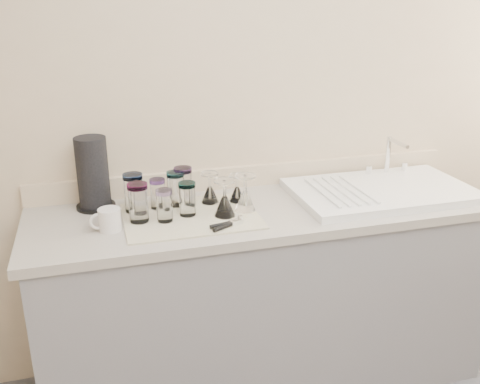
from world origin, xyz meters
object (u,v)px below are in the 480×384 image
object	(u,v)px
paper_towel_roll	(93,174)
tumbler_purple	(176,188)
tumbler_cyan	(158,193)
tumbler_lavender	(187,199)
tumbler_extra	(183,185)
tumbler_magenta	(138,202)
goblet_back_right	(237,192)
tumbler_blue	(165,205)
tumbler_teal	(134,192)
goblet_front_left	(225,204)
sink_unit	(382,190)
can_opener	(227,224)
goblet_front_right	(245,198)
white_mug	(109,220)
goblet_back_left	(210,192)

from	to	relation	value
paper_towel_roll	tumbler_purple	bearing A→B (deg)	-14.34
tumbler_cyan	tumbler_lavender	distance (m)	0.15
tumbler_lavender	tumbler_extra	xyz separation A→B (m)	(0.01, 0.15, 0.01)
tumbler_magenta	goblet_back_right	distance (m)	0.46
tumbler_blue	tumbler_extra	world-z (taller)	tumbler_extra
paper_towel_roll	tumbler_lavender	bearing A→B (deg)	-29.97
tumbler_teal	tumbler_purple	world-z (taller)	tumbler_teal
tumbler_teal	tumbler_magenta	distance (m)	0.12
tumbler_teal	goblet_front_left	world-z (taller)	tumbler_teal
sink_unit	tumbler_cyan	world-z (taller)	sink_unit
goblet_front_left	can_opener	world-z (taller)	goblet_front_left
sink_unit	paper_towel_roll	distance (m)	1.30
tumbler_blue	goblet_back_right	distance (m)	0.37
goblet_front_left	goblet_front_right	xyz separation A→B (m)	(0.10, 0.03, 0.00)
tumbler_purple	white_mug	size ratio (longest dim) A/B	1.19
tumbler_extra	paper_towel_roll	size ratio (longest dim) A/B	0.50
sink_unit	tumbler_purple	world-z (taller)	sink_unit
tumbler_cyan	can_opener	bearing A→B (deg)	-49.19
goblet_front_left	can_opener	xyz separation A→B (m)	(-0.02, -0.11, -0.04)
tumbler_cyan	tumbler_magenta	world-z (taller)	tumbler_magenta
paper_towel_roll	goblet_back_left	bearing A→B (deg)	-11.00
goblet_back_right	tumbler_magenta	bearing A→B (deg)	-166.16
tumbler_teal	paper_towel_roll	world-z (taller)	paper_towel_roll
tumbler_teal	white_mug	distance (m)	0.20
goblet_back_right	white_mug	distance (m)	0.58
tumbler_extra	white_mug	distance (m)	0.39
goblet_front_left	goblet_back_right	bearing A→B (deg)	57.24
tumbler_magenta	goblet_front_right	distance (m)	0.45
tumbler_magenta	goblet_front_left	world-z (taller)	tumbler_magenta
tumbler_lavender	goblet_front_left	bearing A→B (deg)	-18.65
tumbler_cyan	tumbler_blue	size ratio (longest dim) A/B	0.98
tumbler_lavender	tumbler_magenta	bearing A→B (deg)	-176.78
tumbler_cyan	tumbler_purple	distance (m)	0.08
sink_unit	tumbler_blue	world-z (taller)	sink_unit
sink_unit	tumbler_purple	bearing A→B (deg)	173.54
tumbler_extra	goblet_front_right	size ratio (longest dim) A/B	1.01
tumbler_blue	white_mug	bearing A→B (deg)	-176.12
tumbler_magenta	paper_towel_roll	size ratio (longest dim) A/B	0.51
sink_unit	goblet_back_left	bearing A→B (deg)	172.92
tumbler_extra	goblet_front_left	distance (m)	0.24
sink_unit	goblet_back_right	bearing A→B (deg)	173.25
goblet_front_right	can_opener	distance (m)	0.19
sink_unit	can_opener	size ratio (longest dim) A/B	5.68
tumbler_teal	goblet_back_left	xyz separation A→B (m)	(0.33, 0.01, -0.04)
tumbler_extra	goblet_back_left	size ratio (longest dim) A/B	1.16
tumbler_magenta	goblet_front_right	world-z (taller)	tumbler_magenta
sink_unit	goblet_front_right	distance (m)	0.67
goblet_back_right	goblet_front_right	distance (m)	0.11
can_opener	paper_towel_roll	xyz separation A→B (m)	(-0.49, 0.37, 0.14)
tumbler_purple	tumbler_lavender	size ratio (longest dim) A/B	1.06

